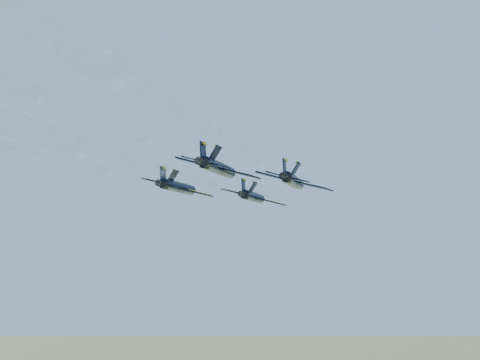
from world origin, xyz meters
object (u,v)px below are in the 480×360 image
Objects in this scene: jet_right at (294,181)px; jet_slot at (219,168)px; jet_lead at (253,197)px; jet_left at (179,188)px.

jet_right and jet_slot have the same top height.
jet_lead is 16.83m from jet_left.
jet_left is 1.00× the size of jet_slot.
jet_slot is at bearing -89.55° from jet_lead.
jet_lead is at bearing 126.78° from jet_right.
jet_left and jet_slot have the same top height.
jet_lead is 1.00× the size of jet_slot.
jet_right is 15.68m from jet_slot.
jet_lead and jet_left have the same top height.
jet_lead is 25.56m from jet_slot.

